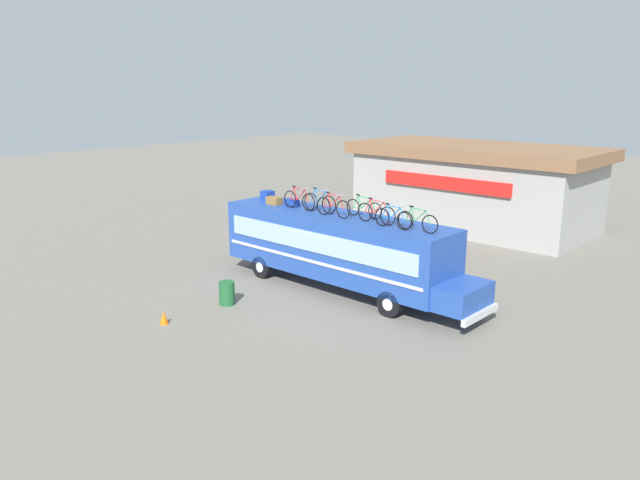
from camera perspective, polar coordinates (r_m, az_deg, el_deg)
name	(u,v)px	position (r m, az deg, el deg)	size (l,w,h in m)	color
ground_plane	(334,288)	(25.02, 1.36, -4.51)	(120.00, 120.00, 0.00)	slate
bus	(339,246)	(24.36, 1.77, -0.61)	(11.81, 2.43, 3.08)	#23479E
luggage_bag_1	(268,196)	(27.20, -4.91, 4.14)	(0.47, 0.46, 0.44)	#193899
luggage_bag_2	(274,201)	(26.34, -4.29, 3.68)	(0.65, 0.41, 0.31)	olive
luggage_bag_3	(292,203)	(25.87, -2.67, 3.50)	(0.61, 0.36, 0.30)	#193899
rooftop_bicycle_1	(299,200)	(25.20, -1.96, 3.77)	(1.77, 0.44, 0.94)	black
rooftop_bicycle_2	(320,202)	(24.53, -0.02, 3.53)	(1.72, 0.44, 0.98)	black
rooftop_bicycle_3	(333,207)	(23.71, 1.24, 3.12)	(1.72, 0.44, 0.94)	black
rooftop_bicycle_4	(364,208)	(23.65, 4.11, 3.00)	(1.74, 0.44, 0.87)	black
rooftop_bicycle_5	(376,213)	(22.66, 5.26, 2.53)	(1.76, 0.44, 0.93)	black
rooftop_bicycle_6	(393,218)	(21.96, 6.81, 2.05)	(1.62, 0.44, 0.87)	black
rooftop_bicycle_7	(417,221)	(21.56, 9.07, 1.76)	(1.67, 0.44, 0.88)	black
roadside_building	(474,186)	(36.48, 14.17, 4.94)	(13.83, 6.87, 4.76)	#9E9E99
trash_bin	(227,293)	(23.34, -8.67, -4.92)	(0.59, 0.59, 0.89)	#1E592D
traffic_cone	(164,317)	(21.98, -14.35, -6.99)	(0.31, 0.31, 0.49)	orange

